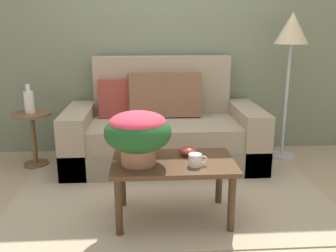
{
  "coord_description": "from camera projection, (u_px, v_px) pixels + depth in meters",
  "views": [
    {
      "loc": [
        -0.21,
        -3.04,
        1.42
      ],
      "look_at": [
        -0.01,
        0.06,
        0.58
      ],
      "focal_mm": 39.21,
      "sensor_mm": 36.0,
      "label": 1
    }
  ],
  "objects": [
    {
      "name": "floor_lamp",
      "position": [
        291.0,
        39.0,
        3.8
      ],
      "size": [
        0.34,
        0.34,
        1.57
      ],
      "color": "#B2B2B7",
      "rests_on": "ground"
    },
    {
      "name": "side_table",
      "position": [
        33.0,
        129.0,
        3.79
      ],
      "size": [
        0.39,
        0.39,
        0.57
      ],
      "color": "brown",
      "rests_on": "ground"
    },
    {
      "name": "coffee_mug",
      "position": [
        195.0,
        160.0,
        2.59
      ],
      "size": [
        0.14,
        0.09,
        0.09
      ],
      "color": "white",
      "rests_on": "coffee_table"
    },
    {
      "name": "couch",
      "position": [
        163.0,
        131.0,
        3.9
      ],
      "size": [
        2.02,
        0.93,
        1.11
      ],
      "color": "gray",
      "rests_on": "ground"
    },
    {
      "name": "potted_plant",
      "position": [
        138.0,
        132.0,
        2.58
      ],
      "size": [
        0.48,
        0.48,
        0.38
      ],
      "color": "#A36B4C",
      "rests_on": "coffee_table"
    },
    {
      "name": "wall_back",
      "position": [
        163.0,
        25.0,
        4.09
      ],
      "size": [
        6.4,
        0.12,
        2.88
      ],
      "primitive_type": "cube",
      "color": "slate",
      "rests_on": "ground"
    },
    {
      "name": "ground_plane",
      "position": [
        170.0,
        189.0,
        3.31
      ],
      "size": [
        14.0,
        14.0,
        0.0
      ],
      "primitive_type": "plane",
      "color": "tan"
    },
    {
      "name": "area_rug",
      "position": [
        170.0,
        194.0,
        3.21
      ],
      "size": [
        2.67,
        1.74,
        0.01
      ],
      "primitive_type": "cube",
      "color": "tan",
      "rests_on": "ground"
    },
    {
      "name": "snack_bowl",
      "position": [
        188.0,
        151.0,
        2.81
      ],
      "size": [
        0.14,
        0.14,
        0.07
      ],
      "color": "#B2382D",
      "rests_on": "coffee_table"
    },
    {
      "name": "coffee_table",
      "position": [
        173.0,
        170.0,
        2.72
      ],
      "size": [
        0.9,
        0.55,
        0.47
      ],
      "color": "#442D1B",
      "rests_on": "ground"
    },
    {
      "name": "table_vase",
      "position": [
        29.0,
        101.0,
        3.72
      ],
      "size": [
        0.1,
        0.1,
        0.3
      ],
      "color": "silver",
      "rests_on": "side_table"
    }
  ]
}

